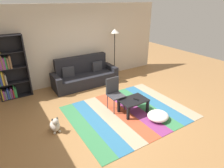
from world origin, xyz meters
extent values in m
plane|color=#9E7042|center=(0.00, 0.00, 0.00)|extent=(14.00, 14.00, 0.00)
cube|color=beige|center=(0.00, 2.55, 1.35)|extent=(6.80, 0.10, 2.70)
cube|color=#387F4C|center=(-1.12, -0.30, 0.01)|extent=(0.38, 2.49, 0.01)
cube|color=teal|center=(-0.74, -0.30, 0.01)|extent=(0.38, 2.49, 0.01)
cube|color=tan|center=(-0.35, -0.30, 0.01)|extent=(0.38, 2.49, 0.01)
cube|color=#C64C2D|center=(0.03, -0.30, 0.01)|extent=(0.38, 2.49, 0.01)
cube|color=#843370|center=(0.41, -0.30, 0.01)|extent=(0.38, 2.49, 0.01)
cube|color=#387F4C|center=(0.80, -0.30, 0.01)|extent=(0.38, 2.49, 0.01)
cube|color=teal|center=(1.18, -0.30, 0.01)|extent=(0.38, 2.49, 0.01)
cube|color=tan|center=(1.57, -0.30, 0.01)|extent=(0.38, 2.49, 0.01)
cube|color=black|center=(0.00, 1.95, 0.20)|extent=(1.90, 0.80, 0.40)
cube|color=black|center=(0.00, 2.25, 0.70)|extent=(1.90, 0.20, 0.60)
cube|color=black|center=(-1.04, 1.95, 0.28)|extent=(0.18, 0.80, 0.56)
cube|color=black|center=(1.04, 1.95, 0.28)|extent=(0.18, 0.80, 0.56)
cube|color=#333338|center=(-0.55, 2.13, 0.56)|extent=(0.42, 0.19, 0.36)
cube|color=#333338|center=(0.55, 2.13, 0.56)|extent=(0.42, 0.19, 0.36)
cube|color=black|center=(-1.78, 2.30, 0.96)|extent=(0.04, 0.28, 1.91)
cube|color=black|center=(-2.21, 2.43, 0.96)|extent=(0.90, 0.01, 1.91)
cube|color=black|center=(-2.21, 2.30, 0.02)|extent=(0.86, 0.28, 0.02)
cube|color=black|center=(-2.21, 2.30, 0.49)|extent=(0.86, 0.28, 0.02)
cube|color=black|center=(-2.21, 2.30, 0.96)|extent=(0.86, 0.28, 0.02)
cube|color=black|center=(-2.21, 2.30, 1.43)|extent=(0.86, 0.28, 0.02)
cube|color=black|center=(-2.21, 2.30, 1.90)|extent=(0.86, 0.28, 0.02)
cube|color=gold|center=(-2.60, 2.26, 0.19)|extent=(0.04, 0.18, 0.33)
cube|color=purple|center=(-2.56, 2.29, 0.17)|extent=(0.05, 0.24, 0.28)
cube|color=#668C99|center=(-2.51, 2.29, 0.16)|extent=(0.05, 0.25, 0.26)
cube|color=#334CB2|center=(-2.45, 2.26, 0.19)|extent=(0.05, 0.18, 0.33)
cube|color=#668C99|center=(-2.40, 2.26, 0.16)|extent=(0.03, 0.18, 0.27)
cube|color=purple|center=(-2.35, 2.27, 0.19)|extent=(0.04, 0.19, 0.32)
cube|color=red|center=(-2.30, 2.30, 0.16)|extent=(0.03, 0.26, 0.27)
cube|color=green|center=(-2.27, 2.29, 0.21)|extent=(0.03, 0.23, 0.37)
cube|color=green|center=(-2.23, 2.27, 0.18)|extent=(0.04, 0.19, 0.30)
cube|color=#334CB2|center=(-2.54, 2.28, 0.69)|extent=(0.05, 0.23, 0.38)
cube|color=gold|center=(-2.49, 2.27, 0.70)|extent=(0.04, 0.20, 0.41)
cube|color=#8C6647|center=(-2.44, 2.27, 0.68)|extent=(0.03, 0.20, 0.36)
cube|color=silver|center=(-2.41, 2.26, 0.65)|extent=(0.03, 0.17, 0.30)
cube|color=purple|center=(-2.46, 2.27, 1.15)|extent=(0.05, 0.20, 0.37)
cube|color=#8C6647|center=(-2.41, 2.28, 1.17)|extent=(0.03, 0.22, 0.41)
cube|color=purple|center=(-2.37, 2.27, 1.13)|extent=(0.05, 0.20, 0.33)
cube|color=green|center=(-2.32, 2.28, 1.14)|extent=(0.03, 0.21, 0.35)
cube|color=#8C6647|center=(-2.26, 2.27, 1.13)|extent=(0.05, 0.20, 0.33)
cube|color=#8C6647|center=(-2.20, 2.26, 1.15)|extent=(0.05, 0.18, 0.37)
cube|color=black|center=(0.32, -0.37, 0.38)|extent=(0.73, 0.50, 0.04)
cube|color=black|center=(-0.01, -0.58, 0.18)|extent=(0.06, 0.06, 0.35)
cube|color=black|center=(0.64, -0.58, 0.18)|extent=(0.06, 0.06, 0.35)
cube|color=black|center=(-0.01, -0.15, 0.18)|extent=(0.06, 0.06, 0.35)
cube|color=black|center=(0.64, -0.15, 0.18)|extent=(0.06, 0.06, 0.35)
ellipsoid|color=white|center=(0.64, -0.98, 0.11)|extent=(0.55, 0.52, 0.21)
ellipsoid|color=beige|center=(-1.71, -0.01, 0.13)|extent=(0.22, 0.30, 0.26)
sphere|color=beige|center=(-1.71, -0.11, 0.30)|extent=(0.15, 0.15, 0.15)
ellipsoid|color=#5B5750|center=(-1.71, -0.17, 0.29)|extent=(0.06, 0.07, 0.05)
ellipsoid|color=#5B5750|center=(-1.76, -0.09, 0.36)|extent=(0.05, 0.04, 0.08)
ellipsoid|color=#5B5750|center=(-1.66, -0.09, 0.36)|extent=(0.05, 0.04, 0.08)
sphere|color=beige|center=(-1.77, -0.14, 0.03)|extent=(0.06, 0.06, 0.06)
sphere|color=beige|center=(-1.65, -0.14, 0.03)|extent=(0.06, 0.06, 0.06)
cylinder|color=black|center=(1.35, 2.16, 0.01)|extent=(0.26, 0.26, 0.02)
cylinder|color=black|center=(1.35, 2.16, 0.85)|extent=(0.03, 0.03, 1.66)
cone|color=white|center=(1.35, 2.16, 1.75)|extent=(0.32, 0.32, 0.14)
cube|color=black|center=(0.38, -0.40, 0.40)|extent=(0.10, 0.15, 0.02)
cube|color=#38383D|center=(0.00, 0.00, 0.44)|extent=(0.40, 0.40, 0.03)
cube|color=#38383D|center=(0.00, 0.18, 0.68)|extent=(0.40, 0.03, 0.44)
cylinder|color=#38383D|center=(-0.17, -0.17, 0.21)|extent=(0.02, 0.02, 0.42)
cylinder|color=#38383D|center=(0.17, -0.17, 0.21)|extent=(0.02, 0.02, 0.42)
cylinder|color=#38383D|center=(-0.17, 0.17, 0.21)|extent=(0.02, 0.02, 0.42)
cylinder|color=#38383D|center=(0.17, 0.17, 0.21)|extent=(0.02, 0.02, 0.42)
camera|label=1|loc=(-2.54, -3.82, 2.85)|focal=30.69mm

